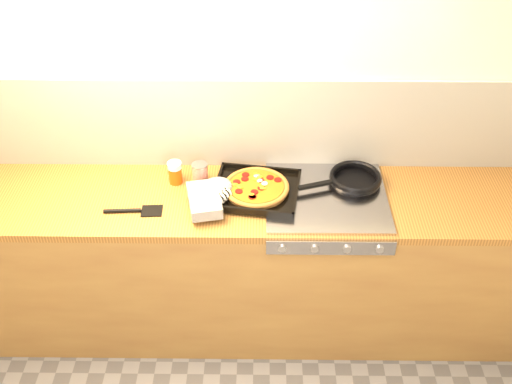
{
  "coord_description": "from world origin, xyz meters",
  "views": [
    {
      "loc": [
        0.13,
        -1.24,
        2.75
      ],
      "look_at": [
        0.1,
        1.08,
        0.95
      ],
      "focal_mm": 42.0,
      "sensor_mm": 36.0,
      "label": 1
    }
  ],
  "objects_px": {
    "frying_pan": "(354,179)",
    "pizza_on_tray": "(242,190)",
    "tomato_can": "(200,174)",
    "juice_glass": "(175,172)"
  },
  "relations": [
    {
      "from": "tomato_can",
      "to": "juice_glass",
      "type": "relative_size",
      "value": 0.95
    },
    {
      "from": "frying_pan",
      "to": "juice_glass",
      "type": "bearing_deg",
      "value": 179.05
    },
    {
      "from": "frying_pan",
      "to": "tomato_can",
      "type": "bearing_deg",
      "value": 179.07
    },
    {
      "from": "pizza_on_tray",
      "to": "frying_pan",
      "type": "bearing_deg",
      "value": 10.94
    },
    {
      "from": "frying_pan",
      "to": "tomato_can",
      "type": "height_order",
      "value": "tomato_can"
    },
    {
      "from": "pizza_on_tray",
      "to": "juice_glass",
      "type": "relative_size",
      "value": 4.8
    },
    {
      "from": "frying_pan",
      "to": "tomato_can",
      "type": "xyz_separation_m",
      "value": [
        -0.78,
        0.01,
        0.02
      ]
    },
    {
      "from": "frying_pan",
      "to": "juice_glass",
      "type": "height_order",
      "value": "juice_glass"
    },
    {
      "from": "pizza_on_tray",
      "to": "frying_pan",
      "type": "height_order",
      "value": "pizza_on_tray"
    },
    {
      "from": "frying_pan",
      "to": "pizza_on_tray",
      "type": "bearing_deg",
      "value": -169.06
    }
  ]
}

